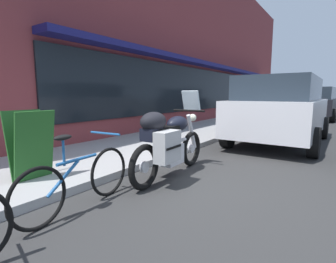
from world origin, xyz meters
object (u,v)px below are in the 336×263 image
(sandwich_board_sign, at_px, (31,145))
(parked_bicycle, at_px, (78,180))
(parked_car_down_block, at_px, (316,102))
(touring_motorcycle, at_px, (169,141))
(parked_minivan, at_px, (281,109))

(sandwich_board_sign, bearing_deg, parked_bicycle, -95.40)
(parked_bicycle, height_order, parked_car_down_block, parked_car_down_block)
(parked_bicycle, xyz_separation_m, parked_car_down_block, (14.20, -1.23, 0.55))
(touring_motorcycle, height_order, parked_car_down_block, parked_car_down_block)
(parked_minivan, bearing_deg, sandwich_board_sign, 158.03)
(parked_car_down_block, bearing_deg, touring_motorcycle, 175.45)
(sandwich_board_sign, bearing_deg, parked_minivan, -21.97)
(touring_motorcycle, relative_size, parked_minivan, 0.47)
(touring_motorcycle, distance_m, parked_car_down_block, 12.71)
(touring_motorcycle, height_order, parked_bicycle, touring_motorcycle)
(parked_bicycle, bearing_deg, parked_car_down_block, -4.95)
(touring_motorcycle, distance_m, parked_minivan, 4.32)
(parked_minivan, xyz_separation_m, sandwich_board_sign, (-5.64, 2.28, -0.32))
(sandwich_board_sign, bearing_deg, parked_car_down_block, -9.85)
(parked_bicycle, relative_size, parked_car_down_block, 0.36)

